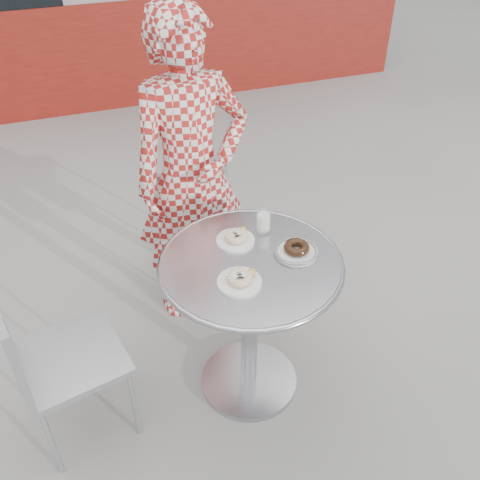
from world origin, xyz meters
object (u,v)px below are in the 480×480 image
object	(u,v)px
chair_left	(75,386)
plate_near	(240,279)
bistro_table	(250,296)
chair_far	(189,238)
plate_far	(236,238)
milk_cup	(263,222)
seated_person	(192,176)
plate_checker	(296,250)

from	to	relation	value
chair_left	plate_near	world-z (taller)	chair_left
bistro_table	chair_far	size ratio (longest dim) A/B	0.97
bistro_table	chair_far	bearing A→B (deg)	92.50
chair_far	plate_far	size ratio (longest dim) A/B	4.88
chair_far	milk_cup	distance (m)	0.98
bistro_table	seated_person	size ratio (longest dim) A/B	0.47
plate_far	plate_checker	bearing A→B (deg)	-37.78
bistro_table	plate_near	xyz separation A→B (m)	(-0.09, -0.11, 0.21)
seated_person	plate_far	world-z (taller)	seated_person
chair_far	plate_near	bearing A→B (deg)	89.77
chair_left	plate_far	size ratio (longest dim) A/B	5.30
chair_far	plate_near	world-z (taller)	plate_near
chair_left	chair_far	bearing A→B (deg)	-52.31
bistro_table	milk_cup	size ratio (longest dim) A/B	7.81
plate_far	plate_near	world-z (taller)	plate_near
bistro_table	chair_far	distance (m)	1.01
seated_person	milk_cup	distance (m)	0.53
seated_person	plate_far	distance (m)	0.53
bistro_table	milk_cup	distance (m)	0.33
milk_cup	chair_left	bearing A→B (deg)	-171.24
seated_person	plate_near	xyz separation A→B (m)	(-0.02, -0.79, -0.03)
chair_left	milk_cup	xyz separation A→B (m)	(0.94, 0.14, 0.57)
chair_left	plate_checker	distance (m)	1.15
bistro_table	plate_near	size ratio (longest dim) A/B	4.46
plate_checker	plate_far	bearing A→B (deg)	142.22
plate_checker	milk_cup	bearing A→B (deg)	110.87
bistro_table	milk_cup	bearing A→B (deg)	55.22
chair_left	milk_cup	world-z (taller)	milk_cup
chair_far	plate_checker	distance (m)	1.13
chair_far	chair_left	xyz separation A→B (m)	(-0.77, -0.90, 0.02)
chair_far	plate_checker	size ratio (longest dim) A/B	4.32
chair_left	plate_checker	world-z (taller)	chair_left
plate_far	plate_near	bearing A→B (deg)	-105.72
chair_left	seated_person	xyz separation A→B (m)	(0.75, 0.64, 0.57)
plate_near	milk_cup	xyz separation A→B (m)	(0.21, 0.29, 0.03)
plate_near	plate_checker	xyz separation A→B (m)	(0.29, 0.10, -0.00)
milk_cup	plate_checker	bearing A→B (deg)	-69.13
plate_far	plate_checker	world-z (taller)	plate_checker
seated_person	milk_cup	size ratio (longest dim) A/B	16.48
plate_near	plate_checker	bearing A→B (deg)	18.66
plate_far	milk_cup	distance (m)	0.15
bistro_table	seated_person	world-z (taller)	seated_person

